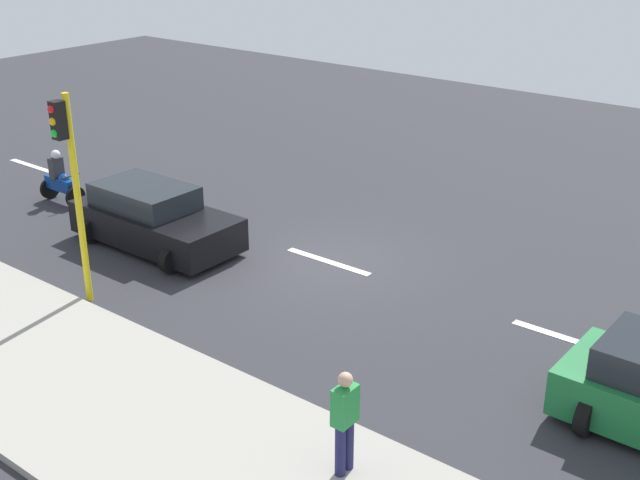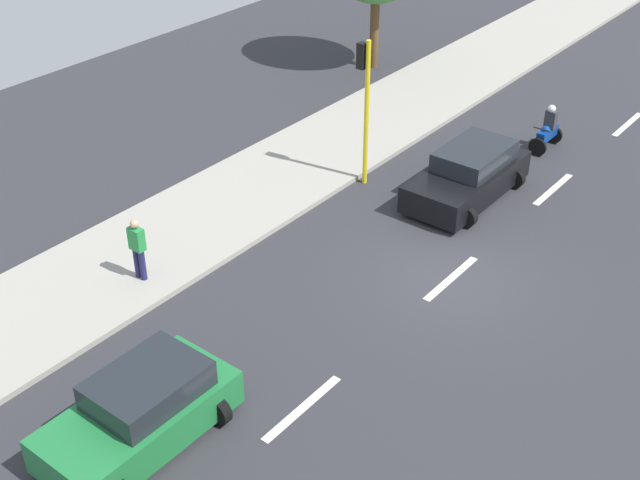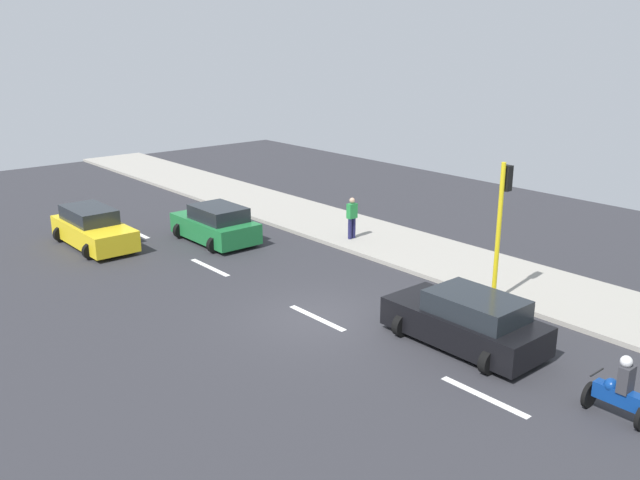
{
  "view_description": "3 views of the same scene",
  "coord_description": "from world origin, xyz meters",
  "px_view_note": "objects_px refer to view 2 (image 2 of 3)",
  "views": [
    {
      "loc": [
        14.02,
        10.82,
        8.01
      ],
      "look_at": [
        1.69,
        1.08,
        1.4
      ],
      "focal_mm": 45.9,
      "sensor_mm": 36.0,
      "label": 1
    },
    {
      "loc": [
        -8.25,
        15.87,
        12.28
      ],
      "look_at": [
        2.51,
        2.22,
        1.28
      ],
      "focal_mm": 47.13,
      "sensor_mm": 36.0,
      "label": 2
    },
    {
      "loc": [
        -11.97,
        -14.16,
        8.04
      ],
      "look_at": [
        1.76,
        1.92,
        1.63
      ],
      "focal_mm": 38.05,
      "sensor_mm": 36.0,
      "label": 3
    }
  ],
  "objects_px": {
    "car_green": "(141,412)",
    "pedestrian_near_signal": "(138,247)",
    "car_black": "(468,175)",
    "motorcycle": "(548,131)",
    "traffic_light_corner": "(364,92)"
  },
  "relations": [
    {
      "from": "car_green",
      "to": "pedestrian_near_signal",
      "type": "height_order",
      "value": "pedestrian_near_signal"
    },
    {
      "from": "car_green",
      "to": "pedestrian_near_signal",
      "type": "distance_m",
      "value": 5.5
    },
    {
      "from": "car_black",
      "to": "motorcycle",
      "type": "relative_size",
      "value": 2.88
    },
    {
      "from": "car_green",
      "to": "pedestrian_near_signal",
      "type": "bearing_deg",
      "value": -41.04
    },
    {
      "from": "motorcycle",
      "to": "traffic_light_corner",
      "type": "xyz_separation_m",
      "value": [
        3.42,
        5.61,
        2.29
      ]
    },
    {
      "from": "pedestrian_near_signal",
      "to": "traffic_light_corner",
      "type": "bearing_deg",
      "value": -98.89
    },
    {
      "from": "car_black",
      "to": "motorcycle",
      "type": "distance_m",
      "value": 4.45
    },
    {
      "from": "car_black",
      "to": "traffic_light_corner",
      "type": "xyz_separation_m",
      "value": [
        2.99,
        1.19,
        2.22
      ]
    },
    {
      "from": "car_green",
      "to": "motorcycle",
      "type": "distance_m",
      "value": 17.03
    },
    {
      "from": "car_black",
      "to": "motorcycle",
      "type": "height_order",
      "value": "motorcycle"
    },
    {
      "from": "pedestrian_near_signal",
      "to": "traffic_light_corner",
      "type": "xyz_separation_m",
      "value": [
        -1.22,
        -7.81,
        1.87
      ]
    },
    {
      "from": "car_black",
      "to": "pedestrian_near_signal",
      "type": "xyz_separation_m",
      "value": [
        4.21,
        8.99,
        0.35
      ]
    },
    {
      "from": "car_green",
      "to": "motorcycle",
      "type": "bearing_deg",
      "value": -91.66
    },
    {
      "from": "pedestrian_near_signal",
      "to": "traffic_light_corner",
      "type": "distance_m",
      "value": 8.12
    },
    {
      "from": "car_green",
      "to": "car_black",
      "type": "xyz_separation_m",
      "value": [
        -0.06,
        -12.6,
        0.0
      ]
    }
  ]
}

